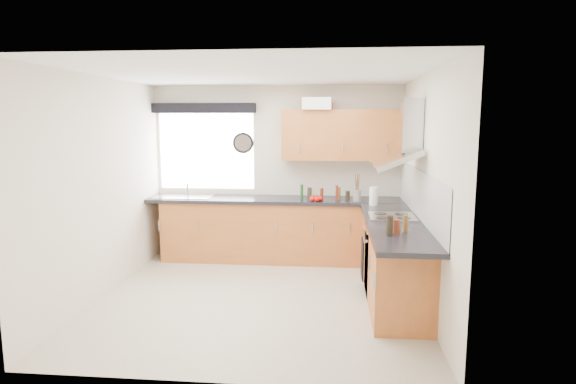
# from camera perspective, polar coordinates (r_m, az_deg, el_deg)

# --- Properties ---
(ground_plane) EXTENTS (3.60, 3.60, 0.00)m
(ground_plane) POSITION_cam_1_polar(r_m,az_deg,el_deg) (5.63, -3.42, -12.43)
(ground_plane) COLOR beige
(ceiling) EXTENTS (3.60, 3.60, 0.02)m
(ceiling) POSITION_cam_1_polar(r_m,az_deg,el_deg) (5.27, -3.67, 13.83)
(ceiling) COLOR white
(ceiling) RESTS_ON wall_back
(wall_back) EXTENTS (3.60, 0.02, 2.50)m
(wall_back) POSITION_cam_1_polar(r_m,az_deg,el_deg) (7.08, -1.30, 2.38)
(wall_back) COLOR silver
(wall_back) RESTS_ON ground_plane
(wall_front) EXTENTS (3.60, 0.02, 2.50)m
(wall_front) POSITION_cam_1_polar(r_m,az_deg,el_deg) (3.57, -7.99, -3.93)
(wall_front) COLOR silver
(wall_front) RESTS_ON ground_plane
(wall_left) EXTENTS (0.02, 3.60, 2.50)m
(wall_left) POSITION_cam_1_polar(r_m,az_deg,el_deg) (5.86, -21.21, 0.49)
(wall_left) COLOR silver
(wall_left) RESTS_ON ground_plane
(wall_right) EXTENTS (0.02, 3.60, 2.50)m
(wall_right) POSITION_cam_1_polar(r_m,az_deg,el_deg) (5.34, 15.92, -0.01)
(wall_right) COLOR silver
(wall_right) RESTS_ON ground_plane
(window) EXTENTS (1.40, 0.02, 1.10)m
(window) POSITION_cam_1_polar(r_m,az_deg,el_deg) (7.24, -9.63, 4.78)
(window) COLOR white
(window) RESTS_ON wall_back
(window_blind) EXTENTS (1.50, 0.18, 0.14)m
(window_blind) POSITION_cam_1_polar(r_m,az_deg,el_deg) (7.14, -9.95, 9.78)
(window_blind) COLOR black
(window_blind) RESTS_ON wall_back
(splashback) EXTENTS (0.01, 3.00, 0.54)m
(splashback) POSITION_cam_1_polar(r_m,az_deg,el_deg) (5.64, 15.24, -0.25)
(splashback) COLOR white
(splashback) RESTS_ON wall_right
(base_cab_back) EXTENTS (3.00, 0.58, 0.86)m
(base_cab_back) POSITION_cam_1_polar(r_m,az_deg,el_deg) (6.95, -2.38, -4.61)
(base_cab_back) COLOR #A75828
(base_cab_back) RESTS_ON ground_plane
(base_cab_corner) EXTENTS (0.60, 0.60, 0.86)m
(base_cab_corner) POSITION_cam_1_polar(r_m,az_deg,el_deg) (6.91, 10.92, -4.84)
(base_cab_corner) COLOR #A75828
(base_cab_corner) RESTS_ON ground_plane
(base_cab_right) EXTENTS (0.58, 2.10, 0.86)m
(base_cab_right) POSITION_cam_1_polar(r_m,az_deg,el_deg) (5.62, 12.35, -8.03)
(base_cab_right) COLOR #A75828
(base_cab_right) RESTS_ON ground_plane
(worktop_back) EXTENTS (3.60, 0.62, 0.05)m
(worktop_back) POSITION_cam_1_polar(r_m,az_deg,el_deg) (6.83, -1.58, -0.94)
(worktop_back) COLOR black
(worktop_back) RESTS_ON base_cab_back
(worktop_right) EXTENTS (0.62, 2.42, 0.05)m
(worktop_right) POSITION_cam_1_polar(r_m,az_deg,el_deg) (5.36, 12.60, -3.82)
(worktop_right) COLOR black
(worktop_right) RESTS_ON base_cab_right
(sink) EXTENTS (0.84, 0.46, 0.10)m
(sink) POSITION_cam_1_polar(r_m,az_deg,el_deg) (7.11, -12.29, -0.23)
(sink) COLOR #ACACAC
(sink) RESTS_ON worktop_back
(oven) EXTENTS (0.56, 0.58, 0.85)m
(oven) POSITION_cam_1_polar(r_m,az_deg,el_deg) (5.76, 12.07, -7.66)
(oven) COLOR black
(oven) RESTS_ON ground_plane
(hob_plate) EXTENTS (0.52, 0.52, 0.01)m
(hob_plate) POSITION_cam_1_polar(r_m,az_deg,el_deg) (5.64, 12.23, -2.85)
(hob_plate) COLOR #ACACAC
(hob_plate) RESTS_ON worktop_right
(extractor_hood) EXTENTS (0.52, 0.78, 0.66)m
(extractor_hood) POSITION_cam_1_polar(r_m,az_deg,el_deg) (5.55, 13.54, 5.80)
(extractor_hood) COLOR #ACACAC
(extractor_hood) RESTS_ON wall_right
(upper_cabinets) EXTENTS (1.70, 0.35, 0.70)m
(upper_cabinets) POSITION_cam_1_polar(r_m,az_deg,el_deg) (6.82, 6.52, 6.72)
(upper_cabinets) COLOR #A75828
(upper_cabinets) RESTS_ON wall_back
(washing_machine) EXTENTS (0.51, 0.50, 0.75)m
(washing_machine) POSITION_cam_1_polar(r_m,az_deg,el_deg) (6.98, -2.77, -5.03)
(washing_machine) COLOR white
(washing_machine) RESTS_ON ground_plane
(wall_clock) EXTENTS (0.31, 0.04, 0.31)m
(wall_clock) POSITION_cam_1_polar(r_m,az_deg,el_deg) (7.10, -5.36, 5.80)
(wall_clock) COLOR black
(wall_clock) RESTS_ON wall_back
(casserole) EXTENTS (0.40, 0.30, 0.16)m
(casserole) POSITION_cam_1_polar(r_m,az_deg,el_deg) (6.72, 3.47, 10.42)
(casserole) COLOR white
(casserole) RESTS_ON upper_cabinets
(storage_box) EXTENTS (0.25, 0.23, 0.10)m
(storage_box) POSITION_cam_1_polar(r_m,az_deg,el_deg) (6.90, 4.28, 10.11)
(storage_box) COLOR #A6282D
(storage_box) RESTS_ON upper_cabinets
(utensil_pot) EXTENTS (0.13, 0.13, 0.16)m
(utensil_pot) POSITION_cam_1_polar(r_m,az_deg,el_deg) (6.63, 8.17, -0.42)
(utensil_pot) COLOR gray
(utensil_pot) RESTS_ON worktop_back
(kitchen_roll) EXTENTS (0.13, 0.13, 0.24)m
(kitchen_roll) POSITION_cam_1_polar(r_m,az_deg,el_deg) (6.34, 10.12, -0.50)
(kitchen_roll) COLOR white
(kitchen_roll) RESTS_ON worktop_right
(tomato_cluster) EXTENTS (0.19, 0.19, 0.07)m
(tomato_cluster) POSITION_cam_1_polar(r_m,az_deg,el_deg) (6.58, 3.34, -0.77)
(tomato_cluster) COLOR red
(tomato_cluster) RESTS_ON worktop_back
(jar_0) EXTENTS (0.05, 0.05, 0.17)m
(jar_0) POSITION_cam_1_polar(r_m,az_deg,el_deg) (6.66, 4.01, -0.26)
(jar_0) COLOR #5B1C13
(jar_0) RESTS_ON worktop_back
(jar_1) EXTENTS (0.06, 0.06, 0.13)m
(jar_1) POSITION_cam_1_polar(r_m,az_deg,el_deg) (6.94, 2.56, -0.02)
(jar_1) COLOR #3B3220
(jar_1) RESTS_ON worktop_back
(jar_2) EXTENTS (0.04, 0.04, 0.21)m
(jar_2) POSITION_cam_1_polar(r_m,az_deg,el_deg) (6.63, 5.80, -0.13)
(jar_2) COLOR maroon
(jar_2) RESTS_ON worktop_back
(jar_3) EXTENTS (0.04, 0.04, 0.22)m
(jar_3) POSITION_cam_1_polar(r_m,az_deg,el_deg) (6.64, 1.64, -0.04)
(jar_3) COLOR #163F17
(jar_3) RESTS_ON worktop_back
(jar_4) EXTENTS (0.04, 0.04, 0.17)m
(jar_4) POSITION_cam_1_polar(r_m,az_deg,el_deg) (6.71, 6.09, -0.19)
(jar_4) COLOR brown
(jar_4) RESTS_ON worktop_back
(jar_5) EXTENTS (0.06, 0.06, 0.13)m
(jar_5) POSITION_cam_1_polar(r_m,az_deg,el_deg) (6.69, 7.08, -0.43)
(jar_5) COLOR black
(jar_5) RESTS_ON worktop_back
(bottle_0) EXTENTS (0.07, 0.07, 0.20)m
(bottle_0) POSITION_cam_1_polar(r_m,az_deg,el_deg) (4.72, 11.96, -3.94)
(bottle_0) COLOR black
(bottle_0) RESTS_ON worktop_right
(bottle_1) EXTENTS (0.07, 0.07, 0.14)m
(bottle_1) POSITION_cam_1_polar(r_m,az_deg,el_deg) (4.82, 12.73, -4.04)
(bottle_1) COLOR maroon
(bottle_1) RESTS_ON worktop_right
(bottle_2) EXTENTS (0.05, 0.05, 0.17)m
(bottle_2) POSITION_cam_1_polar(r_m,az_deg,el_deg) (4.92, 13.75, -3.66)
(bottle_2) COLOR brown
(bottle_2) RESTS_ON worktop_right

